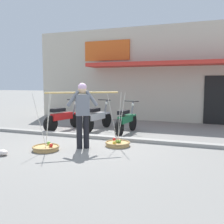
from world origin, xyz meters
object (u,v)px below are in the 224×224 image
at_px(fruit_vendor, 83,111).
at_px(plastic_litter_bag, 2,152).
at_px(motorcycle_third_in_row, 126,120).
at_px(fruit_basket_left_side, 46,148).
at_px(motorcycle_nearest_shop, 63,118).
at_px(fruit_basket_right_side, 118,143).
at_px(motorcycle_second_in_row, 97,118).

relative_size(fruit_vendor, plastic_litter_bag, 6.05).
xyz_separation_m(motorcycle_third_in_row, plastic_litter_bag, (-1.97, -3.51, -0.38)).
distance_m(fruit_basket_left_side, plastic_litter_bag, 1.02).
bearing_deg(motorcycle_nearest_shop, fruit_basket_right_side, -31.20).
distance_m(motorcycle_nearest_shop, plastic_litter_bag, 3.42).
bearing_deg(fruit_basket_right_side, motorcycle_second_in_row, 125.87).
relative_size(fruit_basket_left_side, motorcycle_third_in_row, 0.80).
xyz_separation_m(fruit_vendor, plastic_litter_bag, (-1.48, -1.26, -0.91)).
xyz_separation_m(fruit_basket_left_side, motorcycle_third_in_row, (1.27, 2.77, 0.38)).
distance_m(motorcycle_third_in_row, plastic_litter_bag, 4.04).
xyz_separation_m(fruit_basket_left_side, motorcycle_second_in_row, (0.09, 3.07, 0.38)).
distance_m(fruit_basket_left_side, motorcycle_nearest_shop, 2.87).
relative_size(motorcycle_second_in_row, plastic_litter_bag, 6.46).
distance_m(motorcycle_second_in_row, motorcycle_third_in_row, 1.22).
bearing_deg(fruit_vendor, motorcycle_third_in_row, 77.66).
distance_m(fruit_vendor, motorcycle_nearest_shop, 2.86).
height_order(fruit_basket_right_side, motorcycle_second_in_row, fruit_basket_right_side).
bearing_deg(motorcycle_third_in_row, motorcycle_nearest_shop, -176.83).
bearing_deg(fruit_vendor, plastic_litter_bag, -139.43).
bearing_deg(plastic_litter_bag, motorcycle_third_in_row, 60.73).
distance_m(fruit_basket_left_side, motorcycle_third_in_row, 3.07).
relative_size(fruit_basket_left_side, motorcycle_second_in_row, 0.80).
relative_size(fruit_vendor, motorcycle_third_in_row, 0.93).
height_order(fruit_basket_left_side, motorcycle_nearest_shop, fruit_basket_left_side).
distance_m(motorcycle_nearest_shop, motorcycle_third_in_row, 2.34).
bearing_deg(fruit_basket_left_side, fruit_vendor, 33.96).
bearing_deg(fruit_basket_left_side, motorcycle_third_in_row, 65.41).
distance_m(fruit_basket_right_side, plastic_litter_bag, 2.88).
relative_size(fruit_vendor, motorcycle_nearest_shop, 0.96).
xyz_separation_m(fruit_basket_right_side, motorcycle_nearest_shop, (-2.63, 1.59, 0.38)).
xyz_separation_m(fruit_vendor, motorcycle_nearest_shop, (-1.85, 2.12, -0.53)).
xyz_separation_m(fruit_vendor, fruit_basket_right_side, (0.78, 0.53, -0.90)).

